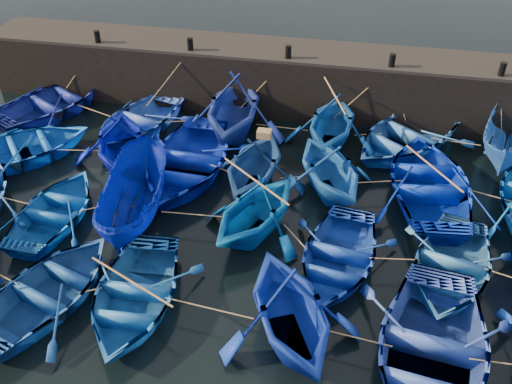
# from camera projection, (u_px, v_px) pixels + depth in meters

# --- Properties ---
(ground) EXTENTS (120.00, 120.00, 0.00)m
(ground) POSITION_uv_depth(u_px,v_px,m) (234.00, 276.00, 16.48)
(ground) COLOR black
(ground) RESTS_ON ground
(quay_wall) EXTENTS (26.00, 2.50, 2.50)m
(quay_wall) POSITION_uv_depth(u_px,v_px,m) (290.00, 80.00, 23.97)
(quay_wall) COLOR black
(quay_wall) RESTS_ON ground
(quay_top) EXTENTS (26.00, 2.50, 0.12)m
(quay_top) POSITION_uv_depth(u_px,v_px,m) (291.00, 50.00, 23.19)
(quay_top) COLOR black
(quay_top) RESTS_ON quay_wall
(bollard_0) EXTENTS (0.24, 0.24, 0.50)m
(bollard_0) POSITION_uv_depth(u_px,v_px,m) (97.00, 37.00, 23.57)
(bollard_0) COLOR black
(bollard_0) RESTS_ON quay_top
(bollard_1) EXTENTS (0.24, 0.24, 0.50)m
(bollard_1) POSITION_uv_depth(u_px,v_px,m) (190.00, 44.00, 22.93)
(bollard_1) COLOR black
(bollard_1) RESTS_ON quay_top
(bollard_2) EXTENTS (0.24, 0.24, 0.50)m
(bollard_2) POSITION_uv_depth(u_px,v_px,m) (288.00, 52.00, 22.30)
(bollard_2) COLOR black
(bollard_2) RESTS_ON quay_top
(bollard_3) EXTENTS (0.24, 0.24, 0.50)m
(bollard_3) POSITION_uv_depth(u_px,v_px,m) (392.00, 60.00, 21.66)
(bollard_3) COLOR black
(bollard_3) RESTS_ON quay_top
(bollard_4) EXTENTS (0.24, 0.24, 0.50)m
(bollard_4) POSITION_uv_depth(u_px,v_px,m) (502.00, 69.00, 21.03)
(bollard_4) COLOR black
(bollard_4) RESTS_ON quay_top
(boat_0) EXTENTS (5.74, 6.36, 1.08)m
(boat_0) POSITION_uv_depth(u_px,v_px,m) (53.00, 101.00, 23.93)
(boat_0) COLOR navy
(boat_0) RESTS_ON ground
(boat_1) EXTENTS (4.70, 5.60, 0.99)m
(boat_1) POSITION_uv_depth(u_px,v_px,m) (136.00, 121.00, 22.68)
(boat_1) COLOR blue
(boat_1) RESTS_ON ground
(boat_2) EXTENTS (4.45, 5.08, 2.55)m
(boat_2) POSITION_uv_depth(u_px,v_px,m) (234.00, 106.00, 22.10)
(boat_2) COLOR navy
(boat_2) RESTS_ON ground
(boat_3) EXTENTS (3.80, 4.31, 2.13)m
(boat_3) POSITION_uv_depth(u_px,v_px,m) (332.00, 121.00, 21.56)
(boat_3) COLOR #0E4C9E
(boat_3) RESTS_ON ground
(boat_4) EXTENTS (6.41, 6.71, 1.13)m
(boat_4) POSITION_uv_depth(u_px,v_px,m) (406.00, 136.00, 21.67)
(boat_4) COLOR #1E52A0
(boat_4) RESTS_ON ground
(boat_5) EXTENTS (2.85, 4.94, 1.80)m
(boat_5) POSITION_uv_depth(u_px,v_px,m) (509.00, 140.00, 20.79)
(boat_5) COLOR blue
(boat_5) RESTS_ON ground
(boat_6) EXTENTS (6.11, 6.00, 1.04)m
(boat_6) POSITION_uv_depth(u_px,v_px,m) (23.00, 148.00, 21.08)
(boat_6) COLOR blue
(boat_6) RESTS_ON ground
(boat_7) EXTENTS (4.85, 5.18, 2.20)m
(boat_7) POSITION_uv_depth(u_px,v_px,m) (121.00, 141.00, 20.37)
(boat_7) COLOR #020F9F
(boat_7) RESTS_ON ground
(boat_8) EXTENTS (4.33, 5.91, 1.19)m
(boat_8) POSITION_uv_depth(u_px,v_px,m) (186.00, 161.00, 20.23)
(boat_8) COLOR #0A23BB
(boat_8) RESTS_ON ground
(boat_9) EXTENTS (3.96, 4.43, 2.11)m
(boat_9) POSITION_uv_depth(u_px,v_px,m) (255.00, 163.00, 19.30)
(boat_9) COLOR navy
(boat_9) RESTS_ON ground
(boat_10) EXTENTS (4.92, 5.13, 2.09)m
(boat_10) POSITION_uv_depth(u_px,v_px,m) (330.00, 168.00, 19.08)
(boat_10) COLOR #1453AA
(boat_10) RESTS_ON ground
(boat_11) EXTENTS (4.64, 6.05, 1.17)m
(boat_11) POSITION_uv_depth(u_px,v_px,m) (430.00, 183.00, 19.18)
(boat_11) COLOR #02209E
(boat_11) RESTS_ON ground
(boat_14) EXTENTS (3.22, 4.36, 0.88)m
(boat_14) POSITION_uv_depth(u_px,v_px,m) (55.00, 210.00, 18.23)
(boat_14) COLOR #0B4A9C
(boat_14) RESTS_ON ground
(boat_15) EXTENTS (2.43, 5.02, 1.87)m
(boat_15) POSITION_uv_depth(u_px,v_px,m) (133.00, 199.00, 17.90)
(boat_15) COLOR #001081
(boat_15) RESTS_ON ground
(boat_16) EXTENTS (4.66, 4.94, 2.06)m
(boat_16) POSITION_uv_depth(u_px,v_px,m) (255.00, 209.00, 17.33)
(boat_16) COLOR #034F99
(boat_16) RESTS_ON ground
(boat_17) EXTENTS (3.76, 4.84, 0.92)m
(boat_17) POSITION_uv_depth(u_px,v_px,m) (338.00, 256.00, 16.49)
(boat_17) COLOR navy
(boat_17) RESTS_ON ground
(boat_18) EXTENTS (4.20, 5.13, 0.93)m
(boat_18) POSITION_uv_depth(u_px,v_px,m) (451.00, 266.00, 16.13)
(boat_18) COLOR #225D93
(boat_18) RESTS_ON ground
(boat_21) EXTENTS (4.57, 5.41, 0.96)m
(boat_21) POSITION_uv_depth(u_px,v_px,m) (48.00, 290.00, 15.38)
(boat_21) COLOR navy
(boat_21) RESTS_ON ground
(boat_22) EXTENTS (3.61, 4.82, 0.95)m
(boat_22) POSITION_uv_depth(u_px,v_px,m) (133.00, 295.00, 15.26)
(boat_22) COLOR #165495
(boat_22) RESTS_ON ground
(boat_23) EXTENTS (5.16, 5.42, 2.23)m
(boat_23) POSITION_uv_depth(u_px,v_px,m) (290.00, 309.00, 14.01)
(boat_23) COLOR #0D2BA6
(boat_23) RESTS_ON ground
(boat_24) EXTENTS (4.74, 6.13, 1.17)m
(boat_24) POSITION_uv_depth(u_px,v_px,m) (431.00, 352.00, 13.64)
(boat_24) COLOR navy
(boat_24) RESTS_ON ground
(wooden_crate) EXTENTS (0.46, 0.35, 0.25)m
(wooden_crate) POSITION_uv_depth(u_px,v_px,m) (264.00, 134.00, 18.55)
(wooden_crate) COLOR olive
(wooden_crate) RESTS_ON boat_9
(mooring_ropes) EXTENTS (18.18, 11.63, 2.10)m
(mooring_ropes) POSITION_uv_depth(u_px,v_px,m) (258.00, 155.00, 20.01)
(mooring_ropes) COLOR tan
(mooring_ropes) RESTS_ON ground
(loose_oars) EXTENTS (10.25, 11.44, 1.24)m
(loose_oars) POSITION_uv_depth(u_px,v_px,m) (299.00, 173.00, 17.84)
(loose_oars) COLOR #99724C
(loose_oars) RESTS_ON ground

